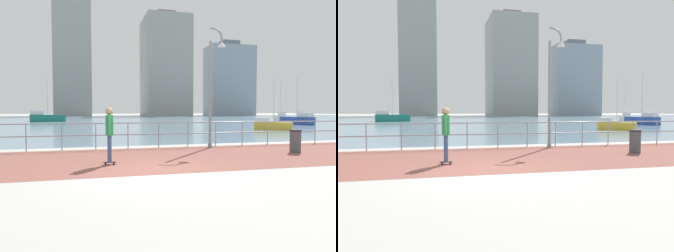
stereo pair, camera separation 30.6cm
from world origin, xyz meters
The scene contains 14 objects.
ground centered at (0.00, 40.00, 0.00)m, with size 220.00×220.00×0.00m, color #ADAAA5.
brick_paving centered at (0.00, 2.36, 0.00)m, with size 28.00×5.76×0.01m, color brown.
harbor_water centered at (0.00, 50.24, 0.00)m, with size 180.00×88.00×0.00m, color #6B899E.
waterfront_railing centered at (0.00, 5.24, 0.80)m, with size 25.25×0.06×1.17m.
lamppost centered at (3.77, 4.52, 3.00)m, with size 0.64×0.68×5.41m.
skateboarder centered at (-1.04, 1.32, 1.08)m, with size 0.40×0.55×1.80m.
trash_bin centered at (6.47, 2.37, 0.47)m, with size 0.46×0.46×0.93m.
sailboat_red centered at (27.34, 33.91, 0.58)m, with size 3.10×4.48×6.08m.
sailboat_teal centered at (22.76, 23.69, 0.58)m, with size 2.03×4.49×6.08m.
sailboat_yellow centered at (-8.14, 40.96, 0.67)m, with size 5.22×2.72×7.01m.
sailboat_white centered at (13.87, 15.44, 0.43)m, with size 3.11×2.75×4.47m.
tower_glass centered at (-6.67, 90.40, 20.73)m, with size 10.84×11.77×43.13m.
tower_brick centered at (22.04, 89.36, 15.80)m, with size 14.05×16.28×33.26m.
tower_beige centered at (45.43, 90.64, 12.06)m, with size 15.60×10.25×25.79m.
Camera 2 is at (-1.29, -8.42, 1.71)m, focal length 32.66 mm.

